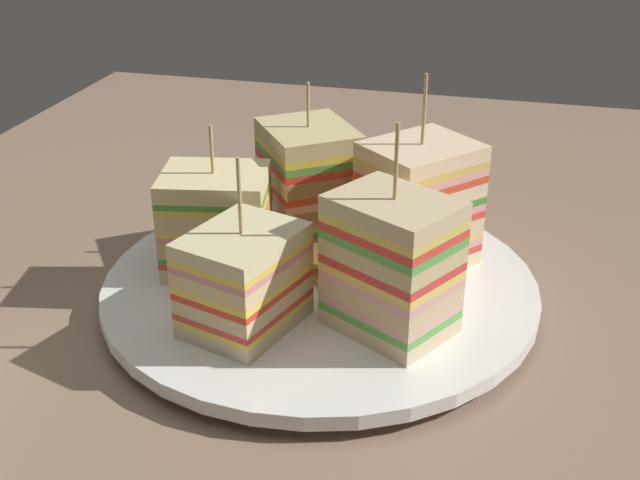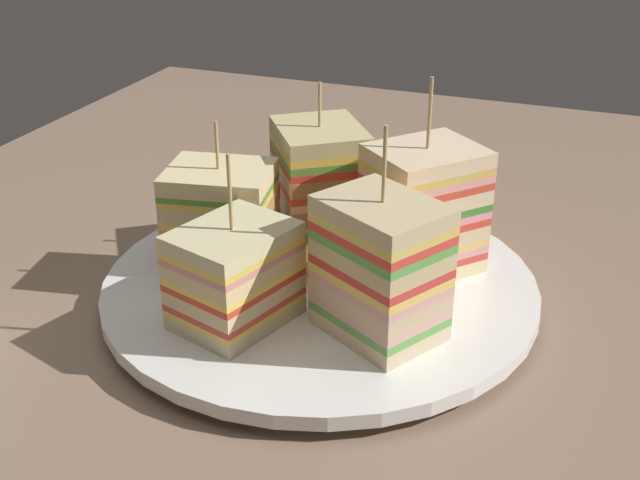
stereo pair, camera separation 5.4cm
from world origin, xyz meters
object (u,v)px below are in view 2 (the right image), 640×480
Objects in this scene: plate at (320,288)px; sandwich_wedge_4 at (423,209)px; sandwich_wedge_1 at (222,216)px; spoon at (329,166)px; sandwich_wedge_3 at (380,269)px; chip_pile at (338,269)px; sandwich_wedge_0 at (320,181)px; sandwich_wedge_2 at (235,275)px.

sandwich_wedge_4 reaches higher than plate.
sandwich_wedge_1 is at bearing -30.82° from sandwich_wedge_4.
sandwich_wedge_1 is (-0.01, 7.30, 4.20)cm from plate.
sandwich_wedge_4 reaches higher than sandwich_wedge_1.
plate is 2.11× the size of spoon.
sandwich_wedge_1 is 13.75cm from sandwich_wedge_3.
chip_pile reaches higher than spoon.
plate is 2.24× the size of sandwich_wedge_3.
plate is 1.98cm from chip_pile.
chip_pile is (4.99, 4.41, -3.42)cm from sandwich_wedge_3.
sandwich_wedge_0 is 13.52cm from sandwich_wedge_2.
spoon is at bearing 80.55° from sandwich_wedge_1.
sandwich_wedge_0 is at bearing 15.43° from sandwich_wedge_2.
sandwich_wedge_2 is at bearing 155.58° from plate.
sandwich_wedge_3 reaches higher than sandwich_wedge_2.
sandwich_wedge_1 is 1.59× the size of chip_pile.
sandwich_wedge_2 is 8.42cm from chip_pile.
sandwich_wedge_0 is 0.86× the size of sandwich_wedge_4.
sandwich_wedge_3 reaches higher than spoon.
sandwich_wedge_2 is at bearing 148.74° from chip_pile.
chip_pile is (-4.07, 4.69, -3.49)cm from sandwich_wedge_4.
spoon is at bearing 26.53° from sandwich_wedge_2.
sandwich_wedge_0 is 1.79× the size of chip_pile.
sandwich_wedge_2 is 0.79× the size of spoon.
sandwich_wedge_0 reaches higher than spoon.
sandwich_wedge_2 reaches higher than chip_pile.
sandwich_wedge_2 is 14.20cm from sandwich_wedge_4.
sandwich_wedge_0 is at bearing -24.95° from sandwich_wedge_3.
sandwich_wedge_2 is 1.69× the size of chip_pile.
spoon is (22.88, 9.15, -2.19)cm from chip_pile.
sandwich_wedge_3 is 0.97× the size of sandwich_wedge_4.
sandwich_wedge_4 is 24.03cm from spoon.
plate is 2.84× the size of sandwich_wedge_1.
plate is at bearing -15.06° from sandwich_wedge_0.
sandwich_wedge_3 reaches higher than sandwich_wedge_0.
sandwich_wedge_4 reaches higher than sandwich_wedge_3.
plate is at bearing -7.30° from sandwich_wedge_2.
chip_pile is (6.93, -4.21, -2.26)cm from sandwich_wedge_2.
plate is 8.89cm from sandwich_wedge_4.
chip_pile is at bearing 96.48° from spoon.
plate is 8.24cm from sandwich_wedge_2.
plate reaches higher than spoon.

